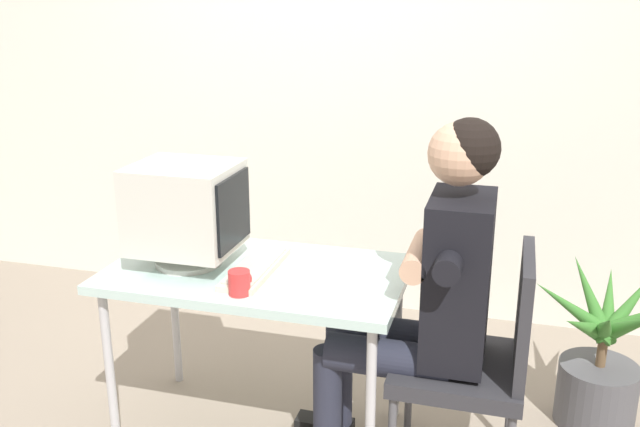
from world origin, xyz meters
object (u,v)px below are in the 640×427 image
desk_mug (240,282)px  keyboard (256,268)px  crt_monitor (187,209)px  potted_plant (601,363)px  office_chair (479,354)px  desk (257,284)px  person_seated (427,286)px

desk_mug → keyboard: bearing=95.6°
crt_monitor → potted_plant: (1.62, 0.46, -0.67)m
keyboard → potted_plant: bearing=19.2°
keyboard → office_chair: office_chair is taller
desk → person_seated: (0.66, -0.03, 0.08)m
desk → keyboard: keyboard is taller
person_seated → desk_mug: size_ratio=15.27×
keyboard → potted_plant: 1.49m
crt_monitor → office_chair: 1.23m
keyboard → potted_plant: keyboard is taller
crt_monitor → office_chair: bearing=-0.4°
potted_plant → crt_monitor: bearing=-164.1°
office_chair → potted_plant: bearing=44.2°
person_seated → crt_monitor: bearing=179.6°
crt_monitor → person_seated: 0.96m
desk_mug → crt_monitor: bearing=144.4°
crt_monitor → potted_plant: crt_monitor is taller
office_chair → person_seated: person_seated is taller
keyboard → office_chair: size_ratio=0.50×
person_seated → desk_mug: bearing=-161.9°
potted_plant → person_seated: bearing=-145.5°
office_chair → potted_plant: 0.71m
person_seated → potted_plant: (0.68, 0.47, -0.46)m
keyboard → desk_mug: desk_mug is taller
desk → person_seated: 0.67m
keyboard → desk_mug: bearing=-84.4°
person_seated → desk_mug: 0.67m
crt_monitor → person_seated: (0.94, -0.01, -0.21)m
office_chair → person_seated: size_ratio=0.66×
office_chair → person_seated: 0.32m
crt_monitor → keyboard: 0.35m
office_chair → potted_plant: size_ratio=1.25×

